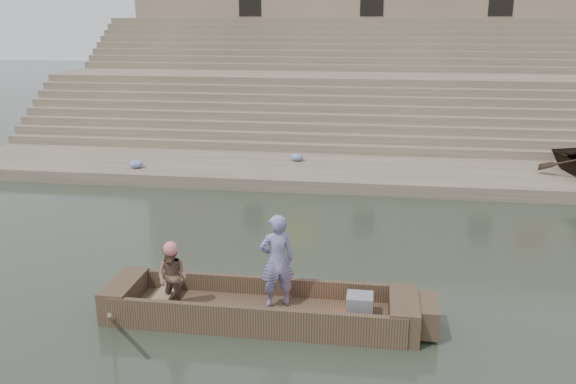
% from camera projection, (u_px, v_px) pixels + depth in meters
% --- Properties ---
extents(ground, '(120.00, 120.00, 0.00)m').
position_uv_depth(ground, '(442.00, 283.00, 12.39)').
color(ground, '#273024').
rests_on(ground, ground).
extents(lower_landing, '(32.00, 4.00, 0.40)m').
position_uv_depth(lower_landing, '(419.00, 176.00, 19.92)').
color(lower_landing, gray).
rests_on(lower_landing, ground).
extents(mid_landing, '(32.00, 3.00, 2.80)m').
position_uv_depth(mid_landing, '(410.00, 107.00, 26.71)').
color(mid_landing, gray).
rests_on(mid_landing, ground).
extents(upper_landing, '(32.00, 3.00, 5.20)m').
position_uv_depth(upper_landing, '(406.00, 67.00, 33.02)').
color(upper_landing, gray).
rests_on(upper_landing, ground).
extents(ghat_steps, '(32.00, 11.00, 5.20)m').
position_uv_depth(ghat_steps, '(409.00, 94.00, 28.20)').
color(ghat_steps, gray).
rests_on(ghat_steps, ground).
extents(building_wall, '(32.00, 5.07, 11.20)m').
position_uv_depth(building_wall, '(406.00, 11.00, 35.97)').
color(building_wall, gray).
rests_on(building_wall, ground).
extents(main_rowboat, '(5.00, 1.30, 0.22)m').
position_uv_depth(main_rowboat, '(260.00, 314.00, 10.84)').
color(main_rowboat, brown).
rests_on(main_rowboat, ground).
extents(rowboat_trim, '(6.04, 2.63, 1.88)m').
position_uv_depth(rowboat_trim, '(271.00, 305.00, 10.75)').
color(rowboat_trim, brown).
rests_on(rowboat_trim, ground).
extents(standing_man, '(0.75, 0.63, 1.74)m').
position_uv_depth(standing_man, '(277.00, 261.00, 10.71)').
color(standing_man, navy).
rests_on(standing_man, main_rowboat).
extents(rowing_man, '(0.66, 0.56, 1.21)m').
position_uv_depth(rowing_man, '(172.00, 277.00, 10.67)').
color(rowing_man, '#246E52').
rests_on(rowing_man, main_rowboat).
extents(television, '(0.46, 0.42, 0.40)m').
position_uv_depth(television, '(359.00, 305.00, 10.50)').
color(television, gray).
rests_on(television, main_rowboat).
extents(cloth_bundles, '(5.63, 2.24, 0.26)m').
position_uv_depth(cloth_bundles, '(219.00, 160.00, 20.60)').
color(cloth_bundles, '#3F5999').
rests_on(cloth_bundles, lower_landing).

